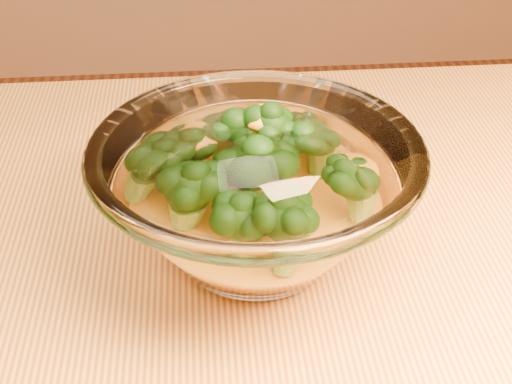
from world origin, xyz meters
TOP-DOWN VIEW (x-y plane):
  - glass_bowl at (-0.05, 0.07)m, footprint 0.25×0.25m
  - cheese_sauce at (-0.05, 0.07)m, footprint 0.13×0.13m
  - broccoli_heap at (-0.06, 0.08)m, footprint 0.17×0.16m

SIDE VIEW (x-z plane):
  - cheese_sauce at x=-0.05m, z-range 0.77..0.80m
  - glass_bowl at x=-0.05m, z-range 0.75..0.86m
  - broccoli_heap at x=-0.06m, z-range 0.78..0.86m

